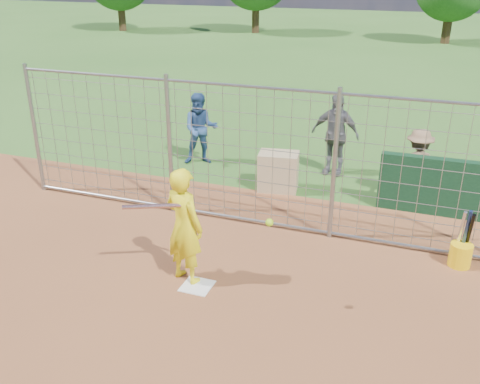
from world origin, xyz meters
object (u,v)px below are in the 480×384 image
at_px(bystander_b, 335,134).
at_px(equipment_bin, 278,171).
at_px(bystander_c, 417,166).
at_px(bucket_with_bats, 461,252).
at_px(bystander_a, 201,129).
at_px(batter, 184,226).

bearing_deg(bystander_b, equipment_bin, -115.88).
relative_size(bystander_c, equipment_bin, 1.83).
xyz_separation_m(equipment_bin, bucket_with_bats, (3.53, -1.95, -0.15)).
relative_size(bystander_a, equipment_bin, 2.08).
bearing_deg(bystander_a, bystander_b, -16.54).
bearing_deg(bystander_b, bucket_with_bats, -43.28).
height_order(batter, bystander_a, batter).
bearing_deg(bystander_c, equipment_bin, -13.72).
bearing_deg(bystander_c, batter, 32.15).
height_order(bystander_c, bucket_with_bats, bystander_c).
xyz_separation_m(bystander_b, bystander_c, (1.80, -0.92, -0.18)).
bearing_deg(bystander_a, batter, -92.71).
xyz_separation_m(batter, bystander_a, (-1.84, 4.69, -0.05)).
xyz_separation_m(batter, equipment_bin, (0.30, 3.77, -0.49)).
height_order(bystander_b, bucket_with_bats, bystander_b).
bearing_deg(bucket_with_bats, bystander_c, 109.78).
bearing_deg(equipment_bin, bucket_with_bats, -38.34).
relative_size(batter, bucket_with_bats, 1.82).
bearing_deg(batter, bystander_a, -50.29).
bearing_deg(bystander_a, bystander_c, -30.25).
relative_size(batter, bystander_b, 0.97).
bearing_deg(equipment_bin, bystander_c, -0.81).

